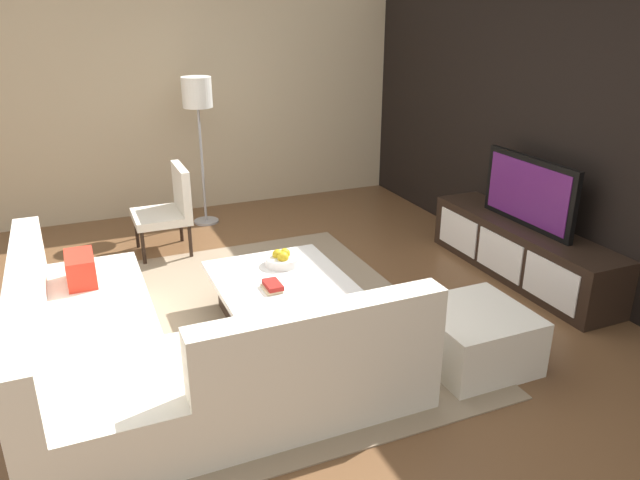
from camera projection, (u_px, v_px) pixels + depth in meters
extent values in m
plane|color=brown|center=(272.00, 327.00, 4.66)|extent=(14.00, 14.00, 0.00)
cube|color=black|center=(566.00, 122.00, 5.13)|extent=(6.40, 0.12, 2.80)
cube|color=#C6B28E|center=(195.00, 91.00, 6.95)|extent=(0.12, 5.20, 2.80)
cube|color=gray|center=(268.00, 321.00, 4.74)|extent=(3.24, 2.46, 0.01)
cube|color=black|center=(521.00, 251.00, 5.44)|extent=(2.05, 0.48, 0.50)
cube|color=white|center=(458.00, 232.00, 5.89)|extent=(0.58, 0.01, 0.35)
cube|color=white|center=(499.00, 255.00, 5.35)|extent=(0.58, 0.01, 0.35)
cube|color=white|center=(550.00, 283.00, 4.81)|extent=(0.58, 0.01, 0.35)
cube|color=black|center=(529.00, 192.00, 5.24)|extent=(1.08, 0.05, 0.62)
cube|color=#591E66|center=(526.00, 192.00, 5.23)|extent=(0.98, 0.01, 0.52)
cube|color=silver|center=(93.00, 353.00, 3.94)|extent=(2.32, 0.85, 0.41)
cube|color=silver|center=(26.00, 307.00, 3.66)|extent=(2.32, 0.18, 0.41)
cube|color=silver|center=(300.00, 371.00, 3.74)|extent=(0.85, 1.50, 0.41)
cube|color=silver|center=(322.00, 340.00, 3.30)|extent=(0.18, 1.50, 0.41)
cube|color=red|center=(81.00, 269.00, 4.42)|extent=(0.36, 0.20, 0.22)
cube|color=red|center=(355.00, 326.00, 3.79)|extent=(0.60, 0.44, 0.06)
cube|color=black|center=(279.00, 300.00, 4.72)|extent=(0.80, 0.78, 0.33)
cube|color=white|center=(278.00, 278.00, 4.65)|extent=(1.00, 0.98, 0.05)
cylinder|color=black|center=(137.00, 230.00, 6.12)|extent=(0.04, 0.04, 0.38)
cylinder|color=black|center=(143.00, 246.00, 5.71)|extent=(0.04, 0.04, 0.38)
cylinder|color=black|center=(181.00, 224.00, 6.28)|extent=(0.04, 0.04, 0.38)
cylinder|color=black|center=(190.00, 239.00, 5.87)|extent=(0.04, 0.04, 0.38)
cube|color=silver|center=(161.00, 217.00, 5.92)|extent=(0.56, 0.53, 0.08)
cube|color=silver|center=(181.00, 188.00, 5.91)|extent=(0.56, 0.08, 0.45)
cylinder|color=#A5A5AA|center=(206.00, 221.00, 6.89)|extent=(0.28, 0.28, 0.02)
cylinder|color=#A5A5AA|center=(202.00, 166.00, 6.66)|extent=(0.03, 0.03, 1.28)
cylinder|color=white|center=(197.00, 92.00, 6.36)|extent=(0.32, 0.32, 0.32)
cube|color=silver|center=(474.00, 337.00, 4.13)|extent=(0.70, 0.70, 0.40)
cylinder|color=silver|center=(282.00, 261.00, 4.82)|extent=(0.28, 0.28, 0.07)
sphere|color=gold|center=(283.00, 257.00, 4.75)|extent=(0.09, 0.09, 0.09)
sphere|color=gold|center=(285.00, 253.00, 4.83)|extent=(0.09, 0.09, 0.09)
sphere|color=gold|center=(278.00, 254.00, 4.80)|extent=(0.09, 0.09, 0.09)
cube|color=#CCB78C|center=(272.00, 289.00, 4.40)|extent=(0.18, 0.12, 0.02)
cube|color=maroon|center=(273.00, 285.00, 4.40)|extent=(0.19, 0.11, 0.03)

